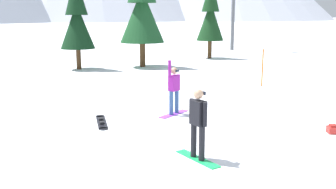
# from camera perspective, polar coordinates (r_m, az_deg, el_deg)

# --- Properties ---
(ground_plane) EXTENTS (800.00, 800.00, 0.00)m
(ground_plane) POSITION_cam_1_polar(r_m,az_deg,el_deg) (11.37, 13.31, -6.69)
(ground_plane) COLOR white
(snowboarder_foreground) EXTENTS (0.43, 1.48, 1.77)m
(snowboarder_foreground) POSITION_cam_1_polar(r_m,az_deg,el_deg) (9.50, 4.41, -4.11)
(snowboarder_foreground) COLOR #19B259
(snowboarder_foreground) RESTS_ON ground_plane
(snowboarder_midground) EXTENTS (1.44, 0.86, 1.97)m
(snowboarder_midground) POSITION_cam_1_polar(r_m,az_deg,el_deg) (13.80, 0.89, 0.83)
(snowboarder_midground) COLOR #993FD8
(snowboarder_midground) RESTS_ON ground_plane
(loose_snowboard_near_left) EXTENTS (0.77, 1.91, 0.09)m
(loose_snowboard_near_left) POSITION_cam_1_polar(r_m,az_deg,el_deg) (13.14, -9.68, -3.96)
(loose_snowboard_near_left) COLOR black
(loose_snowboard_near_left) RESTS_ON ground_plane
(backpack_red) EXTENTS (0.54, 0.50, 0.26)m
(backpack_red) POSITION_cam_1_polar(r_m,az_deg,el_deg) (12.81, 23.22, -4.73)
(backpack_red) COLOR red
(backpack_red) RESTS_ON ground_plane
(trail_marker_pole) EXTENTS (0.06, 0.06, 1.86)m
(trail_marker_pole) POSITION_cam_1_polar(r_m,az_deg,el_deg) (19.85, 13.65, 3.81)
(trail_marker_pole) COLOR orange
(trail_marker_pole) RESTS_ON ground_plane
(pine_tree_young) EXTENTS (2.19, 2.19, 6.58)m
(pine_tree_young) POSITION_cam_1_polar(r_m,az_deg,el_deg) (32.12, 6.22, 11.65)
(pine_tree_young) COLOR #472D19
(pine_tree_young) RESTS_ON ground_plane
(pine_tree_leaning) EXTENTS (2.21, 2.21, 6.13)m
(pine_tree_leaning) POSITION_cam_1_polar(r_m,az_deg,el_deg) (26.06, -13.20, 10.92)
(pine_tree_leaning) COLOR #472D19
(pine_tree_leaning) RESTS_ON ground_plane
(pine_tree_twin) EXTENTS (2.98, 2.98, 7.54)m
(pine_tree_twin) POSITION_cam_1_polar(r_m,az_deg,el_deg) (26.68, -3.84, 12.86)
(pine_tree_twin) COLOR #472D19
(pine_tree_twin) RESTS_ON ground_plane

